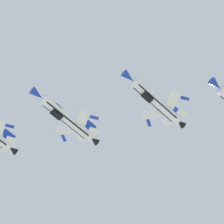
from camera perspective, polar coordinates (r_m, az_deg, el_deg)
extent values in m
cone|color=black|center=(100.86, -10.72, -4.04)|extent=(2.10, 2.08, 1.36)
cube|color=#1938A8|center=(96.58, -11.02, -1.52)|extent=(1.69, 0.95, 0.40)
cube|color=white|center=(99.39, -10.98, -3.11)|extent=(2.30, 2.58, 0.81)
cube|color=white|center=(101.62, -11.90, -3.85)|extent=(2.69, 2.49, 0.81)
cube|color=#1938A8|center=(101.62, -11.22, -2.69)|extent=(2.60, 2.43, 2.54)
cylinder|color=white|center=(96.47, -4.90, -0.69)|extent=(10.18, 9.15, 1.70)
cube|color=black|center=(96.17, -4.99, -0.88)|extent=(8.59, 7.73, 0.91)
cone|color=#1938A8|center=(94.81, -8.14, 1.93)|extent=(2.84, 2.75, 1.56)
cone|color=black|center=(98.49, -1.96, -3.08)|extent=(2.10, 2.08, 1.36)
ellipsoid|color=#192333|center=(96.23, -5.96, 0.52)|extent=(3.36, 3.18, 1.43)
cube|color=black|center=(95.39, -6.02, -0.24)|extent=(2.54, 2.45, 1.19)
cube|color=white|center=(95.08, -3.23, -0.72)|extent=(2.74, 4.29, 1.77)
cube|color=#1938A8|center=(93.99, -1.95, -0.61)|extent=(1.69, 0.95, 0.43)
cube|color=white|center=(98.74, -5.05, -1.95)|extent=(4.38, 3.20, 1.77)
cube|color=#1938A8|center=(100.56, -5.27, -2.80)|extent=(1.14, 1.71, 0.43)
cube|color=white|center=(96.91, -2.12, -2.16)|extent=(2.29, 2.54, 0.98)
cube|color=white|center=(99.02, -3.20, -2.85)|extent=(2.64, 2.47, 0.98)
cube|color=#1938A8|center=(99.05, -2.49, -1.67)|extent=(2.73, 2.58, 2.48)
cylinder|color=white|center=(98.08, 4.78, 1.16)|extent=(10.18, 9.15, 1.70)
cube|color=black|center=(97.72, 4.75, 1.00)|extent=(8.60, 7.74, 0.78)
cone|color=#1938A8|center=(95.67, 1.80, 3.81)|extent=(2.84, 2.75, 1.56)
cone|color=black|center=(100.77, 7.45, -1.21)|extent=(2.10, 2.08, 1.36)
ellipsoid|color=#192333|center=(97.64, 3.75, 2.35)|extent=(3.31, 3.13, 1.36)
cube|color=black|center=(96.67, 3.83, 1.66)|extent=(2.51, 2.42, 1.11)
cube|color=white|center=(97.39, 6.57, 1.27)|extent=(2.77, 4.41, 1.35)
cube|color=#1938A8|center=(96.85, 7.92, 1.48)|extent=(1.69, 0.95, 0.39)
cube|color=white|center=(99.99, 4.40, -0.21)|extent=(4.50, 3.24, 1.35)
cube|color=#1938A8|center=(101.52, 4.00, -1.17)|extent=(1.14, 1.71, 0.39)
cube|color=white|center=(99.34, 7.45, -0.22)|extent=(2.31, 2.59, 0.76)
cube|color=white|center=(100.84, 6.18, -1.06)|extent=(2.70, 2.50, 0.76)
cube|color=#1938A8|center=(101.35, 6.80, 0.11)|extent=(2.56, 2.39, 2.55)
cone|color=#1938A8|center=(95.15, 11.20, 2.92)|extent=(2.84, 2.75, 1.56)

